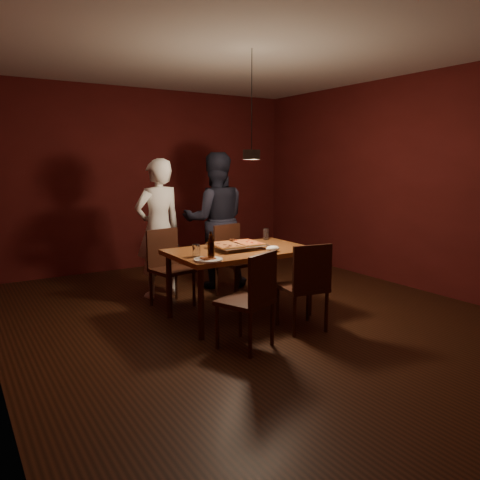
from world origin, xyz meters
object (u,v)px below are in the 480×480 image
chair_far_left (168,260)px  chair_far_right (232,253)px  chair_near_left (253,292)px  chair_near_right (306,279)px  diner_dark (215,220)px  pizza_tray (237,247)px  plate_slice (208,259)px  pendant_lamp (251,154)px  beer_bottle_a (211,248)px  dining_table (240,256)px  beer_bottle_b (211,245)px  diner_white (158,229)px

chair_far_left → chair_far_right: bearing=166.3°
chair_far_left → chair_near_left: (0.09, -1.66, 0.00)m
chair_near_right → diner_dark: bearing=96.9°
chair_far_left → pizza_tray: bearing=111.4°
plate_slice → pendant_lamp: size_ratio=0.25×
pizza_tray → beer_bottle_a: 0.65m
dining_table → beer_bottle_b: beer_bottle_b is taller
pizza_tray → diner_white: bearing=105.3°
plate_slice → pizza_tray: bearing=33.3°
dining_table → chair_near_right: size_ratio=3.09×
dining_table → chair_far_left: chair_far_left is taller
diner_white → chair_far_left: bearing=74.2°
diner_white → chair_near_right: bearing=102.9°
dining_table → pizza_tray: pizza_tray is taller
dining_table → pizza_tray: (-0.01, 0.04, 0.10)m
chair_far_left → diner_dark: bearing=-162.9°
beer_bottle_b → plate_slice: size_ratio=0.94×
plate_slice → pendant_lamp: pendant_lamp is taller
beer_bottle_a → plate_slice: beer_bottle_a is taller
pendant_lamp → chair_near_right: bearing=-72.9°
dining_table → beer_bottle_b: (-0.48, -0.22, 0.20)m
chair_far_left → beer_bottle_a: beer_bottle_a is taller
diner_white → pendant_lamp: size_ratio=1.56×
pizza_tray → pendant_lamp: pendant_lamp is taller
plate_slice → diner_white: bearing=84.9°
dining_table → pendant_lamp: (0.10, -0.06, 1.08)m
beer_bottle_a → diner_white: size_ratio=0.14×
diner_white → pendant_lamp: 1.65m
chair_far_left → pizza_tray: (0.47, -0.79, 0.24)m
chair_far_left → plate_slice: size_ratio=1.76×
chair_far_right → chair_near_left: bearing=55.0°
chair_far_left → diner_white: diner_white is taller
chair_near_right → plate_slice: bearing=164.8°
diner_dark → beer_bottle_b: bearing=80.0°
chair_far_right → pendant_lamp: 1.50m
plate_slice → diner_dark: 1.89m
chair_near_right → plate_slice: (-0.88, 0.41, 0.22)m
chair_far_left → beer_bottle_b: bearing=80.8°
chair_far_right → diner_dark: 0.63m
pizza_tray → diner_dark: bearing=66.7°
chair_near_right → pizza_tray: bearing=122.2°
chair_near_left → plate_slice: bearing=87.1°
chair_far_left → beer_bottle_b: 1.11m
chair_far_left → plate_slice: bearing=76.3°
pizza_tray → diner_dark: 1.32m
chair_far_right → dining_table: bearing=54.6°
chair_near_left → chair_near_right: size_ratio=1.13×
beer_bottle_b → chair_near_left: bearing=-81.9°
diner_dark → pendant_lamp: 1.63m
beer_bottle_a → chair_far_left: bearing=87.6°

